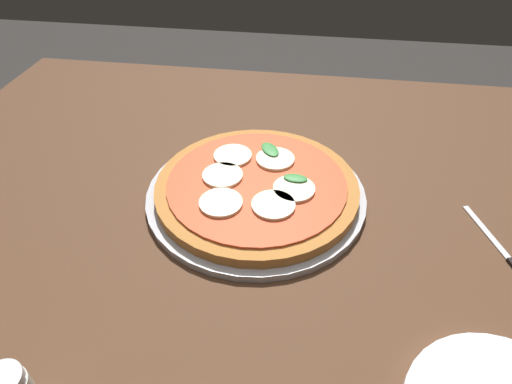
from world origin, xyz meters
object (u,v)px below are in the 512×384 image
(dining_table, at_px, (272,257))
(serving_tray, at_px, (256,194))
(pizza, at_px, (257,186))
(knife, at_px, (511,260))

(dining_table, xyz_separation_m, serving_tray, (0.04, -0.04, 0.10))
(pizza, height_order, knife, pizza)
(serving_tray, xyz_separation_m, knife, (-0.38, 0.09, -0.00))
(dining_table, distance_m, pizza, 0.13)
(dining_table, bearing_deg, pizza, -52.13)
(pizza, bearing_deg, knife, 167.14)
(dining_table, height_order, serving_tray, serving_tray)
(dining_table, xyz_separation_m, knife, (-0.34, 0.04, 0.10))
(dining_table, bearing_deg, serving_tray, -51.81)
(dining_table, distance_m, knife, 0.36)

